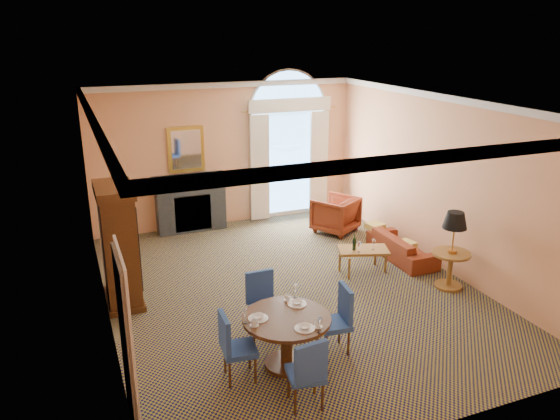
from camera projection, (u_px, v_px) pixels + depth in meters
name	position (u px, v px, depth m)	size (l,w,h in m)	color
ground	(291.00, 290.00, 9.43)	(7.50, 7.50, 0.00)	#121137
room_envelope	(275.00, 139.00, 9.21)	(6.04, 7.52, 3.45)	#E8A06F
armoire	(119.00, 247.00, 8.72)	(0.57, 1.02, 2.00)	#3B200D
dining_table	(287.00, 330.00, 7.14)	(1.17, 1.17, 0.94)	#3B200D
dining_chair_north	(262.00, 299.00, 7.96)	(0.51, 0.51, 0.95)	navy
dining_chair_south	(308.00, 370.00, 6.31)	(0.48, 0.49, 0.95)	navy
dining_chair_east	(339.00, 315.00, 7.52)	(0.47, 0.46, 0.95)	navy
dining_chair_west	(232.00, 343.00, 6.85)	(0.46, 0.46, 0.95)	navy
sofa	(402.00, 247.00, 10.65)	(1.65, 0.65, 0.48)	maroon
armchair	(335.00, 214.00, 12.02)	(0.84, 0.87, 0.79)	maroon
coffee_table	(363.00, 251.00, 9.99)	(1.01, 0.77, 0.76)	brown
side_table	(453.00, 240.00, 9.26)	(0.65, 0.65, 1.35)	brown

